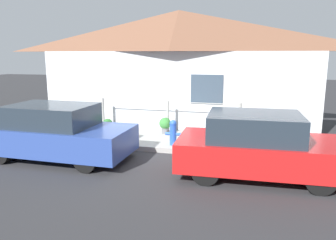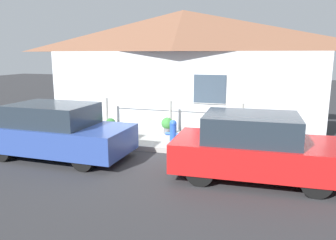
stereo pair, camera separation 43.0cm
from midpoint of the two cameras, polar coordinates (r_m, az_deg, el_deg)
name	(u,v)px [view 1 (the left image)]	position (r m, az deg, el deg)	size (l,w,h in m)	color
ground_plane	(150,152)	(9.42, -4.46, -5.60)	(60.00, 60.00, 0.00)	#2D2D30
sidewalk	(160,140)	(10.39, -2.53, -3.51)	(24.00, 2.19, 0.15)	#9E9E99
house	(178,36)	(12.44, 0.75, 14.36)	(10.34, 2.23, 4.32)	silver
fence	(168,114)	(11.13, -1.15, 1.01)	(4.90, 0.10, 1.06)	#999993
car_left	(57,133)	(9.21, -20.12, -2.07)	(3.93, 1.80, 1.45)	#2D4793
car_right	(258,146)	(7.63, 13.87, -4.41)	(3.74, 1.91, 1.45)	red
fire_hydrant	(173,132)	(9.46, -0.41, -2.12)	(0.46, 0.20, 0.74)	blue
potted_plant_near_hydrant	(165,124)	(10.88, -1.64, -0.77)	(0.39, 0.39, 0.54)	slate
potted_plant_by_fence	(108,125)	(11.37, -11.54, -0.87)	(0.35, 0.35, 0.44)	slate
potted_plant_corner	(238,126)	(10.63, 10.90, -0.97)	(0.47, 0.47, 0.62)	brown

